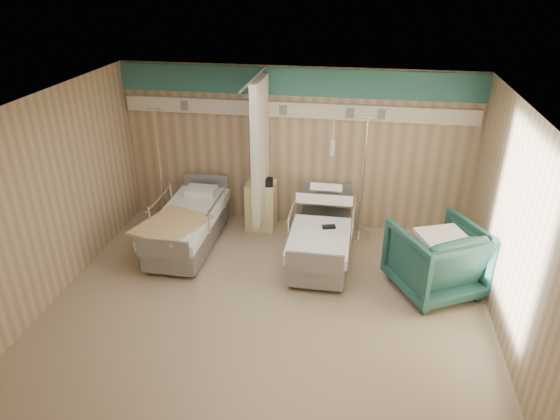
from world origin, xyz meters
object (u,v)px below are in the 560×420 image
Objects in this scene: iv_stand_right at (360,213)px; bed_right at (321,241)px; bedside_cabinet at (261,205)px; iv_stand_left at (164,200)px; visitor_armchair at (436,259)px; bed_left at (188,230)px.

bed_right is at bearing -124.72° from iv_stand_right.
bedside_cabinet is 0.40× the size of iv_stand_left.
visitor_armchair reaches higher than bed_right.
bedside_cabinet is (-1.15, 0.90, 0.11)m from bed_right.
visitor_armchair is (1.68, -0.59, 0.21)m from bed_right.
bed_right is 2.20m from bed_left.
iv_stand_left reaches higher than visitor_armchair.
iv_stand_left is (-3.52, -0.04, -0.00)m from iv_stand_right.
bed_right is 1.03m from iv_stand_right.
bed_right is 3.04m from iv_stand_left.
bedside_cabinet is 0.40× the size of iv_stand_right.
bed_left is 2.91m from iv_stand_right.
bed_left is at bearing -139.40° from bedside_cabinet.
bed_right is at bearing -38.05° from bedside_cabinet.
iv_stand_right is at bearing 55.28° from bed_right.
visitor_armchair is at bearing -8.66° from bed_left.
visitor_armchair is (2.83, -1.49, 0.10)m from bedside_cabinet.
bed_left is at bearing 180.00° from bed_right.
iv_stand_left reaches higher than bed_left.
bedside_cabinet is 1.74m from iv_stand_right.
visitor_armchair is 0.54× the size of iv_stand_right.
visitor_armchair is (3.88, -0.59, 0.21)m from bed_left.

